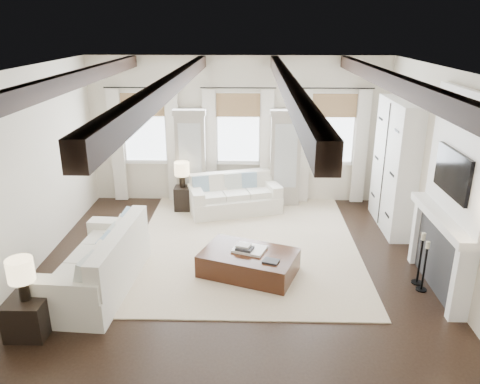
{
  "coord_description": "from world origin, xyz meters",
  "views": [
    {
      "loc": [
        0.3,
        -6.33,
        3.83
      ],
      "look_at": [
        0.11,
        1.06,
        1.15
      ],
      "focal_mm": 35.0,
      "sensor_mm": 36.0,
      "label": 1
    }
  ],
  "objects_px": {
    "ottoman": "(249,263)",
    "sofa_back": "(234,197)",
    "side_table_back": "(183,199)",
    "side_table_front": "(29,316)",
    "sofa_left": "(101,265)"
  },
  "relations": [
    {
      "from": "ottoman",
      "to": "sofa_back",
      "type": "bearing_deg",
      "value": 117.39
    },
    {
      "from": "sofa_back",
      "to": "side_table_back",
      "type": "bearing_deg",
      "value": 179.09
    },
    {
      "from": "sofa_back",
      "to": "side_table_front",
      "type": "relative_size",
      "value": 4.05
    },
    {
      "from": "ottoman",
      "to": "side_table_back",
      "type": "height_order",
      "value": "side_table_back"
    },
    {
      "from": "sofa_left",
      "to": "side_table_back",
      "type": "height_order",
      "value": "sofa_left"
    },
    {
      "from": "sofa_left",
      "to": "side_table_front",
      "type": "relative_size",
      "value": 4.5
    },
    {
      "from": "ottoman",
      "to": "side_table_front",
      "type": "bearing_deg",
      "value": -130.13
    },
    {
      "from": "sofa_left",
      "to": "side_table_back",
      "type": "distance_m",
      "value": 3.28
    },
    {
      "from": "sofa_left",
      "to": "side_table_front",
      "type": "height_order",
      "value": "sofa_left"
    },
    {
      "from": "sofa_left",
      "to": "ottoman",
      "type": "bearing_deg",
      "value": 12.12
    },
    {
      "from": "sofa_back",
      "to": "ottoman",
      "type": "distance_m",
      "value": 2.72
    },
    {
      "from": "side_table_front",
      "to": "side_table_back",
      "type": "height_order",
      "value": "side_table_back"
    },
    {
      "from": "sofa_left",
      "to": "ottoman",
      "type": "height_order",
      "value": "sofa_left"
    },
    {
      "from": "sofa_back",
      "to": "side_table_front",
      "type": "bearing_deg",
      "value": -120.18
    },
    {
      "from": "ottoman",
      "to": "side_table_front",
      "type": "xyz_separation_m",
      "value": [
        -2.84,
        -1.61,
        0.06
      ]
    }
  ]
}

